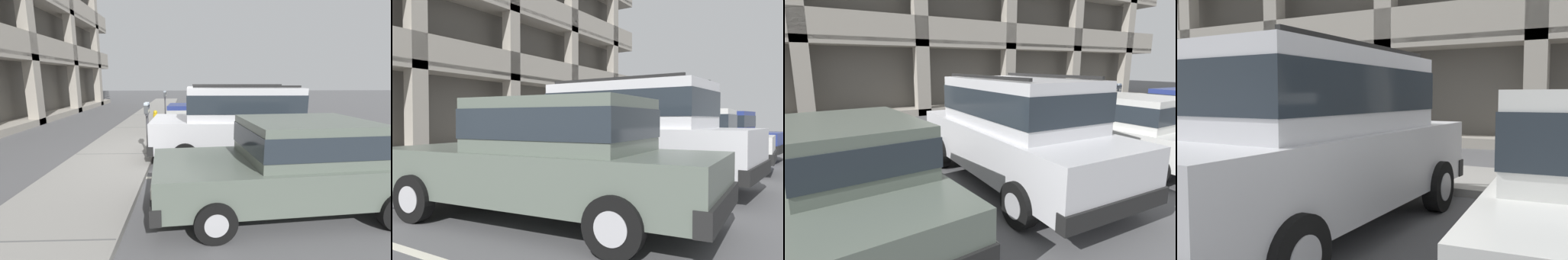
% 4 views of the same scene
% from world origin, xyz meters
% --- Properties ---
extents(ground_plane, '(80.00, 80.00, 0.10)m').
position_xyz_m(ground_plane, '(0.00, 0.00, -0.05)').
color(ground_plane, '#565659').
extents(sidewalk, '(40.00, 2.20, 0.12)m').
position_xyz_m(sidewalk, '(0.00, 1.30, 0.06)').
color(sidewalk, gray).
rests_on(sidewalk, ground_plane).
extents(parking_stall_lines, '(12.35, 4.80, 0.01)m').
position_xyz_m(parking_stall_lines, '(1.53, -1.40, 0.00)').
color(parking_stall_lines, silver).
rests_on(parking_stall_lines, ground_plane).
extents(silver_suv, '(2.08, 4.81, 2.03)m').
position_xyz_m(silver_suv, '(-0.10, -2.17, 1.09)').
color(silver_suv, silver).
rests_on(silver_suv, ground_plane).
extents(red_sedan, '(2.12, 4.61, 1.54)m').
position_xyz_m(red_sedan, '(-2.98, -2.50, 0.82)').
color(red_sedan, '#5B665B').
rests_on(red_sedan, ground_plane).
extents(dark_hatchback, '(2.08, 4.60, 1.54)m').
position_xyz_m(dark_hatchback, '(2.84, -2.26, 0.82)').
color(dark_hatchback, silver).
rests_on(dark_hatchback, ground_plane).
extents(parking_meter_near, '(0.35, 0.12, 1.45)m').
position_xyz_m(parking_meter_near, '(-0.06, 0.35, 1.20)').
color(parking_meter_near, '#47474C').
rests_on(parking_meter_near, sidewalk).
extents(parking_meter_far, '(0.35, 0.12, 1.46)m').
position_xyz_m(parking_meter_far, '(6.05, 0.35, 1.21)').
color(parking_meter_far, '#47474C').
rests_on(parking_meter_far, sidewalk).
extents(fire_hydrant, '(0.30, 0.30, 0.70)m').
position_xyz_m(fire_hydrant, '(4.32, 0.65, 0.46)').
color(fire_hydrant, gold).
rests_on(fire_hydrant, sidewalk).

